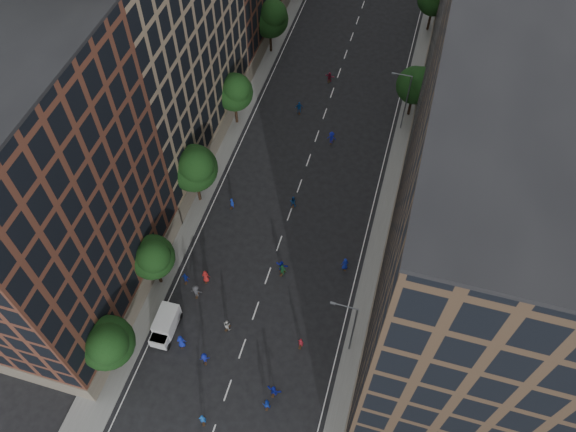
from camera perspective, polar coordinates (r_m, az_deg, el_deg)
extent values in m
plane|color=black|center=(76.16, 2.86, 7.85)|extent=(240.00, 240.00, 0.00)
cube|color=slate|center=(83.84, -4.01, 13.05)|extent=(4.00, 105.00, 0.15)
cube|color=slate|center=(80.68, 12.61, 9.72)|extent=(4.00, 105.00, 0.15)
cube|color=brown|center=(54.70, -24.24, 0.93)|extent=(14.00, 22.00, 30.00)
cube|color=#8D765C|center=(67.13, -14.40, 17.99)|extent=(14.00, 26.00, 34.00)
cube|color=#453325|center=(46.23, 19.22, -3.29)|extent=(14.00, 30.00, 36.00)
cube|color=#625A51|center=(68.15, 20.71, 16.20)|extent=(14.00, 28.00, 33.00)
cylinder|color=black|center=(59.36, -17.00, -13.58)|extent=(0.36, 0.36, 3.96)
sphere|color=black|center=(56.18, -17.89, -12.15)|extent=(5.20, 5.20, 5.20)
sphere|color=black|center=(54.64, -17.87, -12.26)|extent=(3.90, 3.90, 3.90)
cylinder|color=black|center=(62.87, -13.05, -5.70)|extent=(0.36, 0.36, 3.70)
sphere|color=black|center=(60.07, -13.64, -4.07)|extent=(4.80, 4.80, 4.80)
sphere|color=black|center=(58.65, -13.52, -3.98)|extent=(3.60, 3.60, 3.60)
cylinder|color=black|center=(68.47, -9.12, 2.71)|extent=(0.36, 0.36, 4.22)
sphere|color=black|center=(65.56, -9.55, 4.81)|extent=(5.60, 5.60, 5.60)
sphere|color=black|center=(63.96, -9.32, 5.14)|extent=(4.20, 4.20, 4.20)
cylinder|color=black|center=(77.20, -5.29, 10.46)|extent=(0.36, 0.36, 3.87)
sphere|color=black|center=(74.83, -5.50, 12.42)|extent=(5.00, 5.00, 5.00)
sphere|color=black|center=(73.48, -5.24, 12.82)|extent=(3.75, 3.75, 3.75)
cylinder|color=black|center=(88.67, -1.77, 17.40)|extent=(0.36, 0.36, 4.05)
sphere|color=black|center=(86.54, -1.84, 19.36)|extent=(5.40, 5.40, 5.40)
sphere|color=black|center=(85.18, -1.51, 19.84)|extent=(4.05, 4.05, 4.05)
cylinder|color=black|center=(79.84, 12.33, 11.01)|extent=(0.36, 0.36, 3.74)
sphere|color=black|center=(77.62, 12.77, 12.83)|extent=(5.00, 5.00, 5.00)
sphere|color=black|center=(76.45, 13.36, 13.20)|extent=(3.75, 3.75, 3.75)
cylinder|color=black|center=(95.67, 14.20, 18.82)|extent=(0.36, 0.36, 3.96)
cylinder|color=#595B60|center=(55.63, 6.63, -11.48)|extent=(0.18, 0.18, 9.00)
cylinder|color=#595B60|center=(51.62, 5.78, -9.09)|extent=(2.40, 0.12, 0.12)
cube|color=#595B60|center=(51.70, 4.58, -8.83)|extent=(0.50, 0.22, 0.15)
cylinder|color=#595B60|center=(75.85, 11.89, 11.09)|extent=(0.18, 0.18, 9.00)
cylinder|color=#595B60|center=(72.95, 11.55, 13.88)|extent=(2.40, 0.12, 0.12)
cube|color=#595B60|center=(73.02, 10.67, 14.04)|extent=(0.50, 0.22, 0.15)
cube|color=white|center=(60.55, -12.22, -10.36)|extent=(2.00, 3.33, 2.01)
cube|color=white|center=(60.19, -12.87, -12.16)|extent=(1.86, 1.50, 1.28)
cube|color=black|center=(59.66, -12.98, -11.92)|extent=(1.67, 1.23, 0.09)
cylinder|color=black|center=(60.94, -13.67, -12.38)|extent=(0.25, 0.70, 0.69)
cylinder|color=black|center=(60.38, -12.06, -12.86)|extent=(0.25, 0.70, 0.69)
cylinder|color=black|center=(62.15, -12.41, -9.52)|extent=(0.25, 0.70, 0.69)
cylinder|color=black|center=(61.60, -10.83, -9.95)|extent=(0.25, 0.70, 0.69)
imported|color=#13239F|center=(59.68, -10.79, -12.41)|extent=(1.07, 0.83, 1.92)
imported|color=blue|center=(56.67, -8.67, -19.73)|extent=(0.77, 0.65, 1.80)
imported|color=#1534B1|center=(56.66, -2.20, -18.54)|extent=(0.91, 0.80, 1.60)
imported|color=#121C92|center=(58.78, -8.47, -14.11)|extent=(1.15, 0.94, 1.55)
imported|color=navy|center=(63.25, -10.36, -6.21)|extent=(0.91, 0.44, 1.52)
imported|color=#131F9F|center=(57.01, -1.45, -17.33)|extent=(1.57, 0.67, 1.64)
imported|color=#AC1E1C|center=(62.82, -8.36, -6.09)|extent=(0.98, 0.73, 1.81)
imported|color=maroon|center=(58.82, 1.30, -12.74)|extent=(0.60, 0.41, 1.57)
imported|color=beige|center=(59.92, -6.21, -10.95)|extent=(0.94, 0.83, 1.62)
imported|color=#3B3B3F|center=(62.00, -9.31, -7.56)|extent=(1.33, 0.88, 1.93)
imported|color=#1A572B|center=(62.62, -0.57, -5.48)|extent=(1.12, 0.76, 1.77)
imported|color=#1621B9|center=(62.99, -0.65, -5.10)|extent=(1.49, 0.61, 1.56)
imported|color=navy|center=(63.32, 5.81, -4.88)|extent=(1.01, 0.85, 1.76)
imported|color=#1430A9|center=(68.29, -5.71, 1.31)|extent=(0.66, 0.52, 1.60)
imported|color=navy|center=(68.07, 0.51, 1.48)|extent=(0.80, 0.63, 1.62)
imported|color=#151DAF|center=(75.10, 4.44, 7.92)|extent=(1.20, 0.69, 1.86)
imported|color=#1553B0|center=(78.96, 1.16, 10.93)|extent=(1.20, 0.84, 1.89)
imported|color=#9E1A39|center=(84.24, 4.24, 13.88)|extent=(1.43, 0.54, 1.51)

